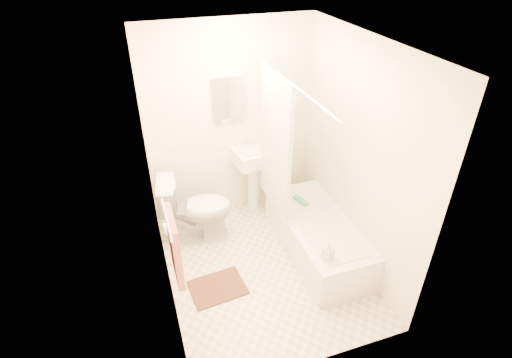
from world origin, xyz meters
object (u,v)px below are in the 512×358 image
object	(u,v)px
toilet	(196,209)
bath_mat	(218,287)
sink	(254,177)
soap_bottle	(328,251)
bathtub	(317,236)

from	to	relation	value
toilet	bath_mat	world-z (taller)	toilet
toilet	sink	size ratio (longest dim) A/B	0.85
toilet	bath_mat	distance (m)	0.96
soap_bottle	bath_mat	bearing A→B (deg)	159.97
bath_mat	sink	bearing A→B (deg)	56.13
bath_mat	bathtub	bearing A→B (deg)	8.96
bathtub	soap_bottle	distance (m)	0.68
toilet	bathtub	distance (m)	1.42
bath_mat	soap_bottle	world-z (taller)	soap_bottle
toilet	bathtub	size ratio (longest dim) A/B	0.54
sink	bath_mat	bearing A→B (deg)	-131.87
sink	bathtub	size ratio (longest dim) A/B	0.63
sink	soap_bottle	world-z (taller)	sink
toilet	soap_bottle	world-z (taller)	toilet
bath_mat	soap_bottle	bearing A→B (deg)	-20.03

